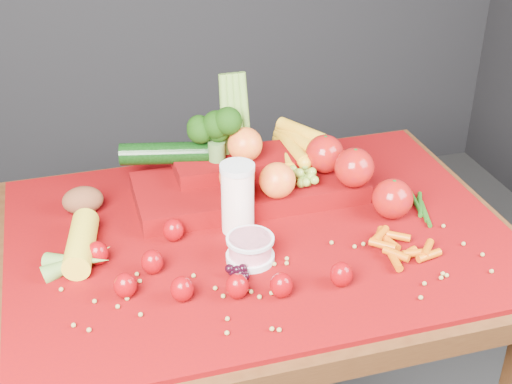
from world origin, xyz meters
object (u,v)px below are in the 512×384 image
object	(u,v)px
milk_glass	(238,196)
table	(258,272)
produce_mound	(264,171)
yogurt_bowl	(250,248)

from	to	relation	value
milk_glass	table	bearing A→B (deg)	-27.72
produce_mound	table	bearing A→B (deg)	-110.99
table	produce_mound	xyz separation A→B (m)	(0.06, 0.15, 0.17)
table	yogurt_bowl	world-z (taller)	yogurt_bowl
milk_glass	produce_mound	size ratio (longest dim) A/B	0.26
yogurt_bowl	produce_mound	xyz separation A→B (m)	(0.10, 0.24, 0.03)
table	produce_mound	world-z (taller)	produce_mound
milk_glass	produce_mound	distance (m)	0.16
table	yogurt_bowl	distance (m)	0.17
table	produce_mound	size ratio (longest dim) A/B	1.81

